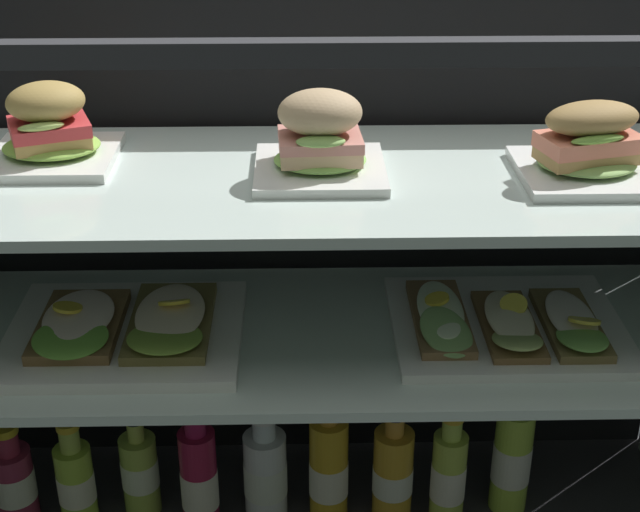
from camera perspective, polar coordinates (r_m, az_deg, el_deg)
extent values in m
cube|color=#333338|center=(1.00, 0.28, 12.33)|extent=(1.25, 0.03, 0.03)
cube|color=black|center=(1.56, -0.19, 1.36)|extent=(1.21, 0.01, 0.87)
cube|color=silver|center=(1.39, 0.00, -4.90)|extent=(1.23, 0.41, 0.02)
cube|color=silver|center=(1.28, 0.00, 4.71)|extent=(1.23, 0.41, 0.02)
cube|color=white|center=(1.37, -16.02, 5.85)|extent=(0.17, 0.17, 0.01)
ellipsoid|color=#88BD47|center=(1.36, -16.11, 6.50)|extent=(0.14, 0.12, 0.02)
cube|color=tan|center=(1.36, -16.16, 6.91)|extent=(0.13, 0.12, 0.02)
cube|color=#CD373B|center=(1.35, -16.26, 7.61)|extent=(0.13, 0.12, 0.02)
ellipsoid|color=#9FB95B|center=(1.31, -16.72, 7.59)|extent=(0.07, 0.05, 0.02)
ellipsoid|color=#A78747|center=(1.34, -16.45, 9.06)|extent=(0.13, 0.12, 0.05)
cube|color=white|center=(1.27, 0.08, 5.32)|extent=(0.18, 0.18, 0.01)
ellipsoid|color=#8DCD5C|center=(1.27, 0.08, 5.94)|extent=(0.13, 0.11, 0.02)
cube|color=#E1B989|center=(1.26, 0.08, 6.42)|extent=(0.11, 0.09, 0.02)
cube|color=tan|center=(1.26, 0.08, 7.15)|extent=(0.12, 0.10, 0.01)
ellipsoid|color=#88B759|center=(1.21, 0.13, 7.03)|extent=(0.07, 0.04, 0.02)
ellipsoid|color=tan|center=(1.24, 0.09, 8.79)|extent=(0.12, 0.10, 0.06)
cube|color=white|center=(1.31, 15.91, 4.93)|extent=(0.18, 0.18, 0.01)
ellipsoid|color=#88B75D|center=(1.30, 16.00, 5.56)|extent=(0.13, 0.11, 0.02)
cube|color=tan|center=(1.30, 16.05, 5.96)|extent=(0.14, 0.10, 0.02)
cube|color=#E37D62|center=(1.29, 16.15, 6.73)|extent=(0.15, 0.11, 0.02)
ellipsoid|color=#71A03D|center=(1.26, 16.63, 6.85)|extent=(0.08, 0.05, 0.02)
ellipsoid|color=#9E7A46|center=(1.28, 16.34, 8.10)|extent=(0.15, 0.11, 0.04)
cube|color=white|center=(1.39, -11.84, -4.66)|extent=(0.34, 0.28, 0.02)
cube|color=brown|center=(1.39, -14.48, -4.14)|extent=(0.12, 0.19, 0.02)
ellipsoid|color=#67A93C|center=(1.34, -15.04, -4.86)|extent=(0.11, 0.10, 0.03)
ellipsoid|color=#F3DCCE|center=(1.38, -14.56, -3.54)|extent=(0.10, 0.15, 0.02)
cylinder|color=yellow|center=(1.38, -15.19, -3.06)|extent=(0.06, 0.06, 0.02)
cube|color=brown|center=(1.38, -9.11, -4.01)|extent=(0.12, 0.21, 0.01)
ellipsoid|color=#7EA63B|center=(1.32, -9.48, -4.94)|extent=(0.13, 0.13, 0.03)
ellipsoid|color=beige|center=(1.37, -9.15, -3.43)|extent=(0.10, 0.17, 0.02)
cylinder|color=yellow|center=(1.37, -8.93, -2.88)|extent=(0.05, 0.05, 0.02)
cube|color=white|center=(1.41, 11.39, -4.26)|extent=(0.34, 0.28, 0.01)
cube|color=brown|center=(1.39, 7.32, -3.70)|extent=(0.08, 0.21, 0.01)
ellipsoid|color=#80AF65|center=(1.33, 7.72, -4.61)|extent=(0.09, 0.12, 0.04)
ellipsoid|color=#DFF1CE|center=(1.38, 7.36, -3.15)|extent=(0.07, 0.17, 0.02)
cylinder|color=yellow|center=(1.38, 7.17, -2.63)|extent=(0.04, 0.04, 0.01)
cube|color=brown|center=(1.39, 11.45, -4.20)|extent=(0.08, 0.19, 0.01)
ellipsoid|color=#A0B868|center=(1.33, 11.99, -5.04)|extent=(0.08, 0.10, 0.04)
ellipsoid|color=beige|center=(1.38, 11.50, -3.67)|extent=(0.07, 0.15, 0.02)
cylinder|color=yellow|center=(1.39, 11.77, -2.92)|extent=(0.05, 0.05, 0.02)
cube|color=brown|center=(1.41, 15.06, -4.04)|extent=(0.08, 0.20, 0.01)
ellipsoid|color=#71B04E|center=(1.36, 15.75, -4.84)|extent=(0.07, 0.10, 0.03)
ellipsoid|color=silver|center=(1.40, 15.12, -3.58)|extent=(0.07, 0.16, 0.01)
cylinder|color=#F5DF4A|center=(1.38, 15.89, -3.83)|extent=(0.06, 0.06, 0.02)
cylinder|color=#922C49|center=(1.66, -18.19, -13.23)|extent=(0.07, 0.07, 0.14)
cylinder|color=white|center=(1.66, -18.21, -13.09)|extent=(0.07, 0.07, 0.05)
cylinder|color=#962841|center=(1.61, -18.64, -10.76)|extent=(0.04, 0.04, 0.04)
cylinder|color=gold|center=(1.59, -18.78, -10.00)|extent=(0.04, 0.04, 0.01)
cylinder|color=#B3DA42|center=(1.63, -14.69, -13.45)|extent=(0.06, 0.06, 0.15)
cylinder|color=white|center=(1.63, -14.69, -13.46)|extent=(0.06, 0.06, 0.05)
cylinder|color=#B6CF51|center=(1.57, -15.10, -10.76)|extent=(0.03, 0.03, 0.04)
cylinder|color=gold|center=(1.55, -15.21, -9.97)|extent=(0.04, 0.04, 0.01)
cylinder|color=#AFCB4E|center=(1.63, -10.95, -13.00)|extent=(0.06, 0.06, 0.15)
cylinder|color=#E6EFCE|center=(1.63, -10.96, -12.86)|extent=(0.06, 0.06, 0.05)
cylinder|color=#BACA53|center=(1.57, -11.23, -10.43)|extent=(0.03, 0.03, 0.04)
cylinder|color=black|center=(1.56, -11.31, -9.69)|extent=(0.03, 0.03, 0.01)
cylinder|color=maroon|center=(1.58, -7.41, -13.38)|extent=(0.06, 0.06, 0.18)
cylinder|color=silver|center=(1.59, -7.38, -13.86)|extent=(0.06, 0.06, 0.07)
cylinder|color=#951A47|center=(1.51, -7.66, -10.17)|extent=(0.04, 0.04, 0.04)
cylinder|color=black|center=(1.49, -7.71, -9.43)|extent=(0.04, 0.04, 0.01)
cylinder|color=white|center=(1.59, -3.36, -13.25)|extent=(0.07, 0.07, 0.16)
cylinder|color=silver|center=(1.60, -3.36, -13.36)|extent=(0.07, 0.07, 0.06)
cylinder|color=white|center=(1.53, -3.46, -10.47)|extent=(0.04, 0.04, 0.04)
cylinder|color=silver|center=(1.52, -3.48, -9.70)|extent=(0.04, 0.04, 0.02)
cylinder|color=gold|center=(1.58, 0.54, -12.89)|extent=(0.06, 0.06, 0.19)
cylinder|color=silver|center=(1.59, 0.53, -13.39)|extent=(0.07, 0.07, 0.06)
cylinder|color=gold|center=(1.51, 0.56, -9.45)|extent=(0.03, 0.03, 0.04)
cylinder|color=white|center=(1.49, 0.56, -8.62)|extent=(0.04, 0.04, 0.01)
cylinder|color=gold|center=(1.59, 4.48, -13.18)|extent=(0.07, 0.07, 0.17)
cylinder|color=white|center=(1.60, 4.46, -13.43)|extent=(0.07, 0.07, 0.05)
cylinder|color=gold|center=(1.53, 4.61, -10.28)|extent=(0.03, 0.03, 0.03)
cylinder|color=black|center=(1.51, 4.64, -9.53)|extent=(0.04, 0.04, 0.02)
cylinder|color=#BED64F|center=(1.59, 7.86, -13.28)|extent=(0.06, 0.06, 0.17)
cylinder|color=white|center=(1.60, 7.84, -13.45)|extent=(0.06, 0.06, 0.07)
cylinder|color=#BCD855|center=(1.53, 8.09, -10.39)|extent=(0.03, 0.03, 0.04)
cylinder|color=gold|center=(1.52, 8.15, -9.62)|extent=(0.04, 0.04, 0.02)
cylinder|color=#B6DA47|center=(1.62, 11.66, -12.09)|extent=(0.06, 0.06, 0.20)
cylinder|color=silver|center=(1.63, 11.64, -12.23)|extent=(0.06, 0.06, 0.07)
cylinder|color=#BBCC4A|center=(1.55, 12.07, -8.54)|extent=(0.03, 0.03, 0.05)
cylinder|color=#286EAB|center=(1.53, 12.18, -7.57)|extent=(0.03, 0.03, 0.01)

